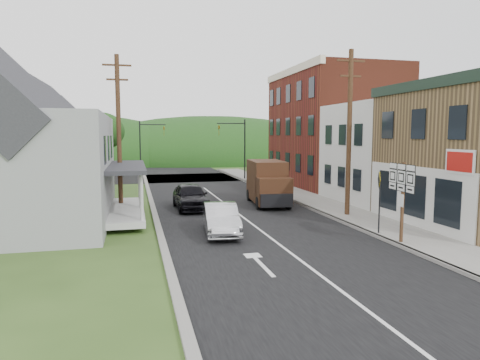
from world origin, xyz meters
TOP-DOWN VIEW (x-y plane):
  - ground at (0.00, 0.00)m, footprint 120.00×120.00m
  - road at (0.00, 10.00)m, footprint 9.00×90.00m
  - cross_road at (0.00, 27.00)m, footprint 60.00×9.00m
  - sidewalk_right at (5.90, 8.00)m, footprint 2.80×55.00m
  - curb_right at (4.55, 8.00)m, footprint 0.20×55.00m
  - curb_left at (-4.65, 8.00)m, footprint 0.30×55.00m
  - storefront_white at (11.30, 7.50)m, footprint 8.00×7.00m
  - storefront_red at (11.30, 17.00)m, footprint 8.00×12.00m
  - house_gray at (-12.00, 6.00)m, footprint 10.20×12.24m
  - house_blue at (-11.00, 17.00)m, footprint 7.14×8.16m
  - house_cream at (-11.50, 26.00)m, footprint 7.14×8.16m
  - utility_pole_right at (5.60, 3.50)m, footprint 1.60×0.26m
  - utility_pole_left at (-6.50, 8.00)m, footprint 1.60×0.26m
  - traffic_signal_right at (4.30, 23.50)m, footprint 2.87×0.20m
  - traffic_signal_left at (-4.30, 30.50)m, footprint 2.87×0.20m
  - tree_left_d at (-9.00, 32.00)m, footprint 4.80×4.80m
  - forested_ridge at (0.00, 55.00)m, footprint 90.00×30.00m
  - silver_sedan at (-1.94, 1.18)m, footprint 1.86×4.29m
  - dark_sedan at (-2.44, 7.95)m, footprint 1.96×4.65m
  - delivery_van at (2.62, 8.47)m, footprint 2.54×5.23m
  - route_sign_cluster at (4.75, -2.56)m, footprint 0.22×1.86m
  - warning_sign at (4.77, -0.91)m, footprint 0.34×0.70m

SIDE VIEW (x-z plane):
  - ground at x=0.00m, z-range 0.00..0.00m
  - road at x=0.00m, z-range -0.01..0.01m
  - cross_road at x=0.00m, z-range -0.01..0.01m
  - forested_ridge at x=0.00m, z-range -8.00..8.00m
  - curb_left at x=-4.65m, z-range 0.00..0.12m
  - sidewalk_right at x=5.90m, z-range 0.00..0.15m
  - curb_right at x=4.55m, z-range 0.00..0.15m
  - silver_sedan at x=-1.94m, z-range 0.00..1.37m
  - dark_sedan at x=-2.44m, z-range 0.00..1.57m
  - delivery_van at x=2.62m, z-range 0.02..2.84m
  - warning_sign at x=4.77m, z-range 0.54..3.31m
  - route_sign_cluster at x=4.75m, z-range 0.63..3.89m
  - storefront_white at x=11.30m, z-range 0.00..6.50m
  - house_blue at x=-11.00m, z-range 0.05..7.33m
  - house_cream at x=-11.50m, z-range 0.05..7.33m
  - traffic_signal_right at x=4.30m, z-range 0.76..6.76m
  - traffic_signal_left at x=-4.30m, z-range 0.76..6.76m
  - house_gray at x=-12.00m, z-range 0.06..8.41m
  - utility_pole_right at x=5.60m, z-range 0.16..9.16m
  - utility_pole_left at x=-6.50m, z-range 0.16..9.16m
  - tree_left_d at x=-9.00m, z-range 1.41..8.35m
  - storefront_red at x=11.30m, z-range 0.00..10.00m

